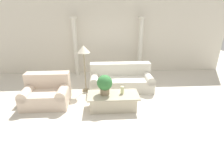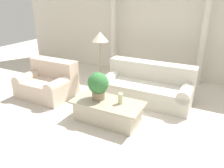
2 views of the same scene
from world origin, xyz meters
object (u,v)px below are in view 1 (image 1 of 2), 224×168
Objects in this scene: sofa_long at (121,79)px; coffee_table at (113,101)px; potted_plant at (105,84)px; loveseat at (47,92)px; floor_lamp at (84,52)px.

coffee_table is at bearing -105.33° from sofa_long.
coffee_table is (-0.36, -1.33, -0.12)m from sofa_long.
potted_plant reaches higher than sofa_long.
potted_plant is at bearing -13.05° from loveseat.
loveseat is 1.77m from potted_plant.
sofa_long is 1.47m from potted_plant.
potted_plant is 1.45m from floor_lamp.
loveseat is 0.82× the size of floor_lamp.
coffee_table is 2.56× the size of potted_plant.
loveseat is at bearing 166.95° from potted_plant.
floor_lamp is at bearing 125.00° from coffee_table.
potted_plant is (-0.59, -1.29, 0.39)m from sofa_long.
sofa_long is 1.66× the size of loveseat.
sofa_long is at bearing 5.75° from floor_lamp.
sofa_long is 2.44m from loveseat.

